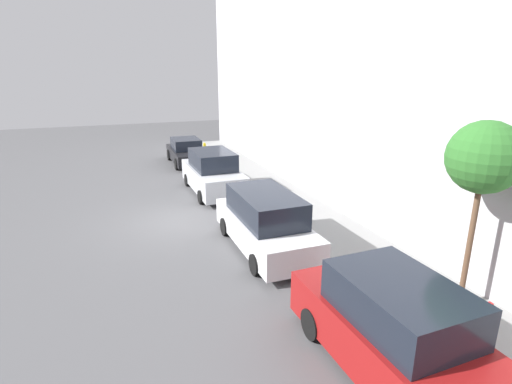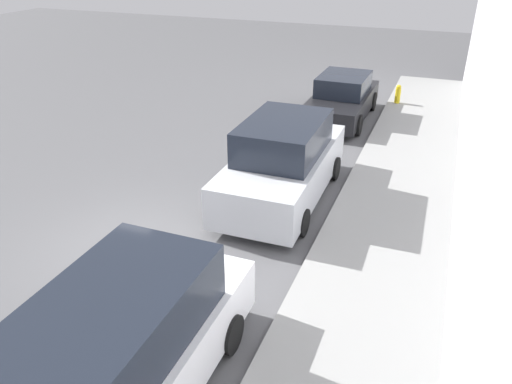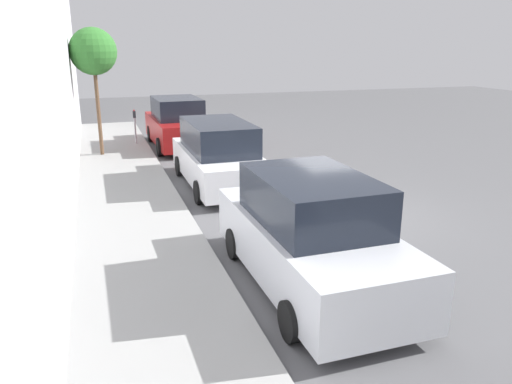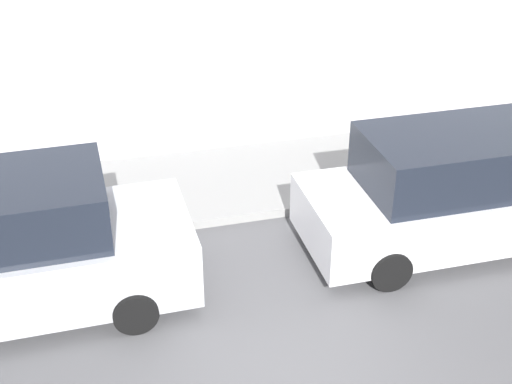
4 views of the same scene
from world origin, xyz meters
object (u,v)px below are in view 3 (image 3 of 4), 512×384
(parked_suv_nearest, at_px, (178,124))
(parked_minivan_second, at_px, (218,155))
(parked_suv_third, at_px, (311,235))
(street_tree, at_px, (93,52))
(parking_meter_near, at_px, (135,123))

(parked_suv_nearest, distance_m, parked_minivan_second, 6.06)
(parked_suv_nearest, distance_m, parked_suv_third, 12.71)
(parked_minivan_second, bearing_deg, parked_suv_nearest, -88.29)
(parked_minivan_second, relative_size, street_tree, 1.10)
(parked_suv_nearest, bearing_deg, parked_suv_third, 90.68)
(parked_suv_third, relative_size, street_tree, 1.08)
(parking_meter_near, bearing_deg, parked_minivan_second, 105.35)
(parked_suv_third, bearing_deg, parked_suv_nearest, -89.32)
(parked_minivan_second, height_order, street_tree, street_tree)
(parked_suv_third, relative_size, parking_meter_near, 3.55)
(parked_minivan_second, bearing_deg, parked_suv_third, 89.73)
(parked_suv_nearest, bearing_deg, street_tree, 21.89)
(parked_suv_third, xyz_separation_m, street_tree, (3.15, -11.50, 2.82))
(parked_suv_third, height_order, street_tree, street_tree)
(parking_meter_near, xyz_separation_m, street_tree, (1.37, 1.75, 2.77))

